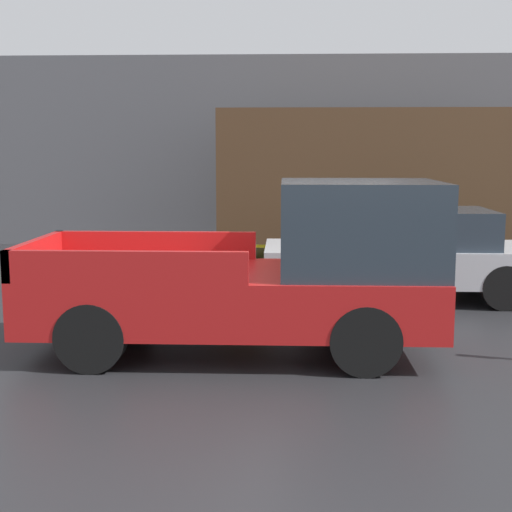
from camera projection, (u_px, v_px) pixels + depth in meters
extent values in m
plane|color=#232326|center=(301.00, 346.00, 9.27)|extent=(60.00, 60.00, 0.00)
cube|color=#56565B|center=(294.00, 152.00, 18.64)|extent=(28.00, 0.15, 4.95)
cube|color=red|center=(233.00, 297.00, 8.90)|extent=(5.04, 1.99, 0.68)
cube|color=#28333D|center=(360.00, 227.00, 8.70)|extent=(1.92, 1.87, 1.11)
cube|color=red|center=(155.00, 245.00, 9.80)|extent=(2.77, 0.10, 0.37)
cube|color=red|center=(125.00, 267.00, 7.94)|extent=(2.77, 0.10, 0.37)
cube|color=red|center=(36.00, 254.00, 8.92)|extent=(0.10, 1.99, 0.37)
cylinder|color=black|center=(351.00, 306.00, 9.75)|extent=(0.81, 0.26, 0.81)
cylinder|color=black|center=(365.00, 340.00, 8.01)|extent=(0.81, 0.26, 0.81)
cylinder|color=black|center=(125.00, 304.00, 9.87)|extent=(0.81, 0.26, 0.81)
cylinder|color=black|center=(91.00, 337.00, 8.14)|extent=(0.81, 0.26, 0.81)
cube|color=#B7BABF|center=(404.00, 263.00, 12.13)|extent=(4.71, 1.83, 0.60)
cube|color=#28333D|center=(413.00, 228.00, 12.03)|extent=(2.59, 1.61, 0.62)
cylinder|color=black|center=(477.00, 270.00, 12.91)|extent=(0.73, 0.22, 0.73)
cylinder|color=black|center=(504.00, 288.00, 11.30)|extent=(0.73, 0.22, 0.73)
cylinder|color=black|center=(316.00, 269.00, 13.03)|extent=(0.73, 0.22, 0.73)
cylinder|color=black|center=(320.00, 286.00, 11.42)|extent=(0.73, 0.22, 0.73)
cube|color=#4C331E|center=(368.00, 175.00, 16.06)|extent=(6.68, 2.34, 2.88)
cylinder|color=black|center=(306.00, 232.00, 17.35)|extent=(1.09, 0.30, 1.09)
cylinder|color=black|center=(309.00, 243.00, 15.31)|extent=(1.09, 0.30, 1.09)
cube|color=gold|center=(263.00, 228.00, 18.65)|extent=(0.45, 0.40, 0.97)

